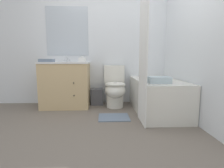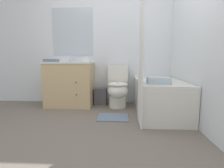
{
  "view_description": "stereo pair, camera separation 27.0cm",
  "coord_description": "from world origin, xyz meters",
  "px_view_note": "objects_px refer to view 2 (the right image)",
  "views": [
    {
      "loc": [
        -0.06,
        -1.97,
        0.88
      ],
      "look_at": [
        0.07,
        0.71,
        0.5
      ],
      "focal_mm": 28.0,
      "sensor_mm": 36.0,
      "label": 1
    },
    {
      "loc": [
        0.21,
        -1.97,
        0.88
      ],
      "look_at": [
        0.07,
        0.71,
        0.5
      ],
      "focal_mm": 28.0,
      "sensor_mm": 36.0,
      "label": 2
    }
  ],
  "objects_px": {
    "hand_towel_folded": "(51,60)",
    "toilet": "(118,88)",
    "bath_mat": "(113,117)",
    "bathtub": "(159,97)",
    "vanity_cabinet": "(70,83)",
    "bath_towel_folded": "(159,80)",
    "sink_faucet": "(72,60)",
    "wastebasket": "(101,96)",
    "tissue_box": "(86,60)"
  },
  "relations": [
    {
      "from": "hand_towel_folded",
      "to": "toilet",
      "type": "bearing_deg",
      "value": 5.66
    },
    {
      "from": "hand_towel_folded",
      "to": "bath_mat",
      "type": "xyz_separation_m",
      "value": [
        1.13,
        -0.52,
        -0.85
      ]
    },
    {
      "from": "bathtub",
      "to": "bath_mat",
      "type": "relative_size",
      "value": 3.03
    },
    {
      "from": "vanity_cabinet",
      "to": "bath_towel_folded",
      "type": "relative_size",
      "value": 2.8
    },
    {
      "from": "toilet",
      "to": "bath_towel_folded",
      "type": "distance_m",
      "value": 0.98
    },
    {
      "from": "toilet",
      "to": "bath_towel_folded",
      "type": "height_order",
      "value": "toilet"
    },
    {
      "from": "sink_faucet",
      "to": "vanity_cabinet",
      "type": "bearing_deg",
      "value": -90.0
    },
    {
      "from": "wastebasket",
      "to": "toilet",
      "type": "bearing_deg",
      "value": -26.55
    },
    {
      "from": "toilet",
      "to": "bath_mat",
      "type": "relative_size",
      "value": 1.66
    },
    {
      "from": "sink_faucet",
      "to": "hand_towel_folded",
      "type": "height_order",
      "value": "sink_faucet"
    },
    {
      "from": "vanity_cabinet",
      "to": "bathtub",
      "type": "bearing_deg",
      "value": -14.54
    },
    {
      "from": "bathtub",
      "to": "bath_mat",
      "type": "bearing_deg",
      "value": -158.51
    },
    {
      "from": "wastebasket",
      "to": "hand_towel_folded",
      "type": "relative_size",
      "value": 1.36
    },
    {
      "from": "bathtub",
      "to": "bath_towel_folded",
      "type": "xyz_separation_m",
      "value": [
        -0.1,
        -0.4,
        0.31
      ]
    },
    {
      "from": "toilet",
      "to": "wastebasket",
      "type": "relative_size",
      "value": 2.4
    },
    {
      "from": "bathtub",
      "to": "tissue_box",
      "type": "distance_m",
      "value": 1.53
    },
    {
      "from": "tissue_box",
      "to": "bath_towel_folded",
      "type": "distance_m",
      "value": 1.55
    },
    {
      "from": "toilet",
      "to": "hand_towel_folded",
      "type": "xyz_separation_m",
      "value": [
        -1.18,
        -0.12,
        0.51
      ]
    },
    {
      "from": "vanity_cabinet",
      "to": "bath_towel_folded",
      "type": "height_order",
      "value": "vanity_cabinet"
    },
    {
      "from": "vanity_cabinet",
      "to": "hand_towel_folded",
      "type": "relative_size",
      "value": 3.7
    },
    {
      "from": "sink_faucet",
      "to": "toilet",
      "type": "height_order",
      "value": "sink_faucet"
    },
    {
      "from": "wastebasket",
      "to": "bath_mat",
      "type": "height_order",
      "value": "wastebasket"
    },
    {
      "from": "bathtub",
      "to": "sink_faucet",
      "type": "bearing_deg",
      "value": 159.08
    },
    {
      "from": "toilet",
      "to": "bathtub",
      "type": "distance_m",
      "value": 0.77
    },
    {
      "from": "toilet",
      "to": "tissue_box",
      "type": "bearing_deg",
      "value": 162.51
    },
    {
      "from": "toilet",
      "to": "wastebasket",
      "type": "height_order",
      "value": "toilet"
    },
    {
      "from": "bathtub",
      "to": "wastebasket",
      "type": "xyz_separation_m",
      "value": [
        -1.02,
        0.52,
        -0.12
      ]
    },
    {
      "from": "bath_towel_folded",
      "to": "vanity_cabinet",
      "type": "bearing_deg",
      "value": 151.26
    },
    {
      "from": "sink_faucet",
      "to": "bathtub",
      "type": "bearing_deg",
      "value": -20.92
    },
    {
      "from": "vanity_cabinet",
      "to": "wastebasket",
      "type": "relative_size",
      "value": 2.72
    },
    {
      "from": "wastebasket",
      "to": "bath_towel_folded",
      "type": "height_order",
      "value": "bath_towel_folded"
    },
    {
      "from": "bath_mat",
      "to": "tissue_box",
      "type": "bearing_deg",
      "value": 123.68
    },
    {
      "from": "sink_faucet",
      "to": "bathtub",
      "type": "relative_size",
      "value": 0.1
    },
    {
      "from": "vanity_cabinet",
      "to": "toilet",
      "type": "relative_size",
      "value": 1.13
    },
    {
      "from": "tissue_box",
      "to": "vanity_cabinet",
      "type": "bearing_deg",
      "value": -156.01
    },
    {
      "from": "bath_towel_folded",
      "to": "bath_mat",
      "type": "bearing_deg",
      "value": 169.86
    },
    {
      "from": "sink_faucet",
      "to": "bath_mat",
      "type": "height_order",
      "value": "sink_faucet"
    },
    {
      "from": "toilet",
      "to": "bath_mat",
      "type": "height_order",
      "value": "toilet"
    },
    {
      "from": "vanity_cabinet",
      "to": "hand_towel_folded",
      "type": "height_order",
      "value": "hand_towel_folded"
    },
    {
      "from": "vanity_cabinet",
      "to": "wastebasket",
      "type": "distance_m",
      "value": 0.64
    },
    {
      "from": "sink_faucet",
      "to": "bathtub",
      "type": "distance_m",
      "value": 1.8
    },
    {
      "from": "hand_towel_folded",
      "to": "bath_mat",
      "type": "relative_size",
      "value": 0.51
    },
    {
      "from": "vanity_cabinet",
      "to": "bath_mat",
      "type": "distance_m",
      "value": 1.18
    },
    {
      "from": "sink_faucet",
      "to": "bathtub",
      "type": "xyz_separation_m",
      "value": [
        1.59,
        -0.61,
        -0.59
      ]
    },
    {
      "from": "sink_faucet",
      "to": "bath_towel_folded",
      "type": "xyz_separation_m",
      "value": [
        1.49,
        -1.01,
        -0.28
      ]
    },
    {
      "from": "bath_mat",
      "to": "vanity_cabinet",
      "type": "bearing_deg",
      "value": 140.44
    },
    {
      "from": "bathtub",
      "to": "toilet",
      "type": "bearing_deg",
      "value": 152.81
    },
    {
      "from": "sink_faucet",
      "to": "hand_towel_folded",
      "type": "xyz_separation_m",
      "value": [
        -0.28,
        -0.37,
        -0.01
      ]
    },
    {
      "from": "sink_faucet",
      "to": "bath_mat",
      "type": "distance_m",
      "value": 1.51
    },
    {
      "from": "tissue_box",
      "to": "bath_towel_folded",
      "type": "height_order",
      "value": "tissue_box"
    }
  ]
}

